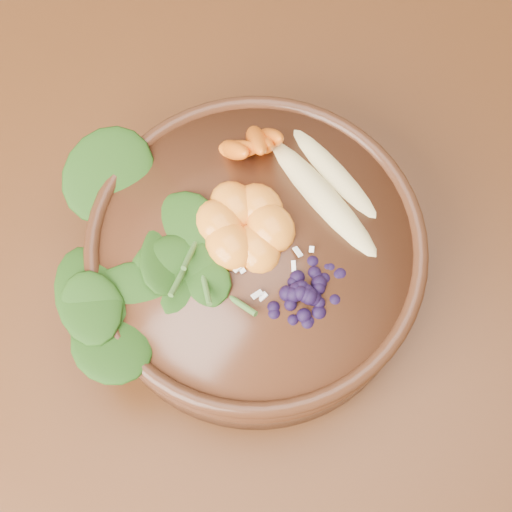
{
  "coord_description": "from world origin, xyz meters",
  "views": [
    {
      "loc": [
        -0.38,
        -0.31,
        1.45
      ],
      "look_at": [
        -0.25,
        -0.1,
        0.8
      ],
      "focal_mm": 50.0,
      "sensor_mm": 36.0,
      "label": 1
    }
  ],
  "objects_px": {
    "stoneware_bowl": "(256,260)",
    "blueberry_pile": "(306,287)",
    "kale_heap": "(168,212)",
    "carrot_cluster": "(247,122)",
    "dining_table": "(376,132)",
    "banana_halves": "(330,178)",
    "mandarin_cluster": "(244,219)"
  },
  "relations": [
    {
      "from": "dining_table",
      "to": "carrot_cluster",
      "type": "xyz_separation_m",
      "value": [
        -0.2,
        -0.01,
        0.22
      ]
    },
    {
      "from": "carrot_cluster",
      "to": "kale_heap",
      "type": "bearing_deg",
      "value": -169.49
    },
    {
      "from": "stoneware_bowl",
      "to": "blueberry_pile",
      "type": "height_order",
      "value": "blueberry_pile"
    },
    {
      "from": "mandarin_cluster",
      "to": "banana_halves",
      "type": "bearing_deg",
      "value": -4.51
    },
    {
      "from": "kale_heap",
      "to": "banana_halves",
      "type": "xyz_separation_m",
      "value": [
        0.15,
        -0.05,
        -0.01
      ]
    },
    {
      "from": "kale_heap",
      "to": "carrot_cluster",
      "type": "distance_m",
      "value": 0.11
    },
    {
      "from": "kale_heap",
      "to": "mandarin_cluster",
      "type": "height_order",
      "value": "kale_heap"
    },
    {
      "from": "dining_table",
      "to": "banana_halves",
      "type": "bearing_deg",
      "value": -150.01
    },
    {
      "from": "blueberry_pile",
      "to": "kale_heap",
      "type": "bearing_deg",
      "value": 117.04
    },
    {
      "from": "stoneware_bowl",
      "to": "carrot_cluster",
      "type": "relative_size",
      "value": 3.62
    },
    {
      "from": "stoneware_bowl",
      "to": "blueberry_pile",
      "type": "bearing_deg",
      "value": -81.9
    },
    {
      "from": "stoneware_bowl",
      "to": "banana_halves",
      "type": "bearing_deg",
      "value": 7.98
    },
    {
      "from": "banana_halves",
      "to": "mandarin_cluster",
      "type": "height_order",
      "value": "mandarin_cluster"
    },
    {
      "from": "kale_heap",
      "to": "blueberry_pile",
      "type": "height_order",
      "value": "kale_heap"
    },
    {
      "from": "carrot_cluster",
      "to": "stoneware_bowl",
      "type": "bearing_deg",
      "value": -123.69
    },
    {
      "from": "stoneware_bowl",
      "to": "carrot_cluster",
      "type": "distance_m",
      "value": 0.13
    },
    {
      "from": "kale_heap",
      "to": "banana_halves",
      "type": "height_order",
      "value": "kale_heap"
    },
    {
      "from": "kale_heap",
      "to": "stoneware_bowl",
      "type": "bearing_deg",
      "value": -47.89
    },
    {
      "from": "stoneware_bowl",
      "to": "carrot_cluster",
      "type": "xyz_separation_m",
      "value": [
        0.05,
        0.09,
        0.09
      ]
    },
    {
      "from": "stoneware_bowl",
      "to": "kale_heap",
      "type": "bearing_deg",
      "value": 132.11
    },
    {
      "from": "stoneware_bowl",
      "to": "banana_halves",
      "type": "height_order",
      "value": "banana_halves"
    },
    {
      "from": "carrot_cluster",
      "to": "blueberry_pile",
      "type": "xyz_separation_m",
      "value": [
        -0.04,
        -0.16,
        -0.02
      ]
    },
    {
      "from": "carrot_cluster",
      "to": "mandarin_cluster",
      "type": "height_order",
      "value": "carrot_cluster"
    },
    {
      "from": "dining_table",
      "to": "stoneware_bowl",
      "type": "bearing_deg",
      "value": -157.32
    },
    {
      "from": "carrot_cluster",
      "to": "mandarin_cluster",
      "type": "distance_m",
      "value": 0.09
    },
    {
      "from": "banana_halves",
      "to": "stoneware_bowl",
      "type": "bearing_deg",
      "value": -177.26
    },
    {
      "from": "kale_heap",
      "to": "carrot_cluster",
      "type": "bearing_deg",
      "value": 15.75
    },
    {
      "from": "stoneware_bowl",
      "to": "dining_table",
      "type": "bearing_deg",
      "value": 22.68
    },
    {
      "from": "banana_halves",
      "to": "mandarin_cluster",
      "type": "relative_size",
      "value": 1.8
    },
    {
      "from": "blueberry_pile",
      "to": "mandarin_cluster",
      "type": "bearing_deg",
      "value": 95.97
    },
    {
      "from": "blueberry_pile",
      "to": "dining_table",
      "type": "bearing_deg",
      "value": 35.22
    },
    {
      "from": "dining_table",
      "to": "banana_halves",
      "type": "height_order",
      "value": "banana_halves"
    }
  ]
}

